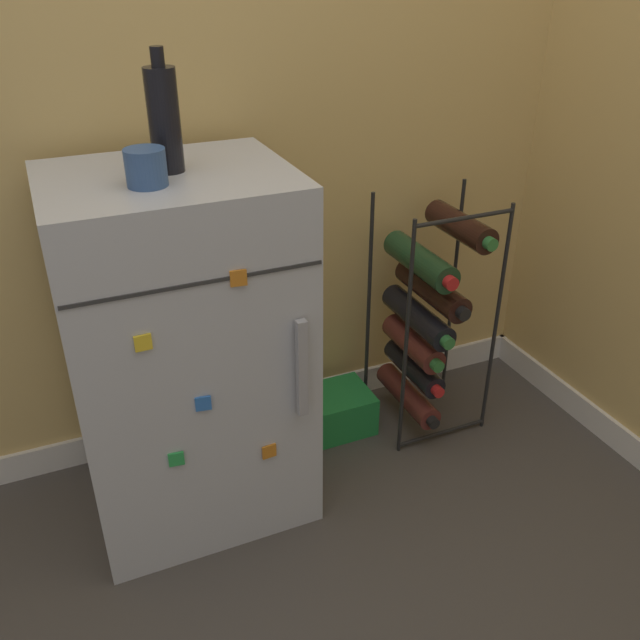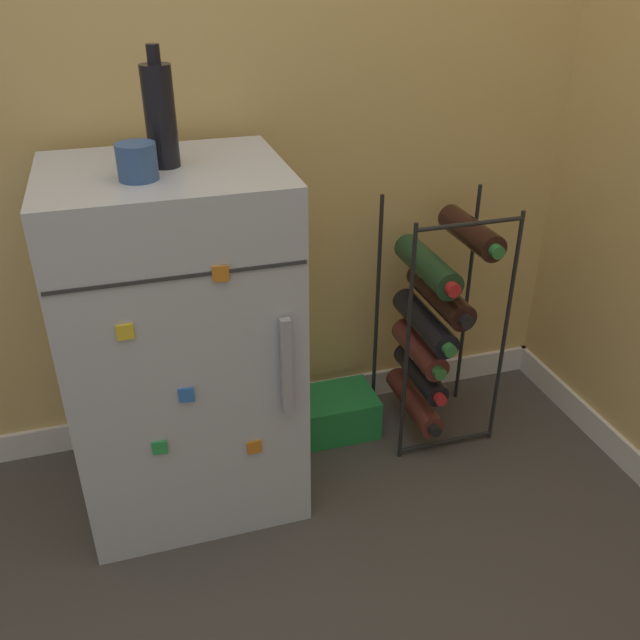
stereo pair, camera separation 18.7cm
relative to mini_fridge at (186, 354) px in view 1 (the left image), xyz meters
name	(u,v)px [view 1 (the left image)]	position (x,y,z in m)	size (l,w,h in m)	color
ground_plane	(343,526)	(0.32, -0.28, -0.47)	(14.00, 14.00, 0.00)	#423D38
wall_back	(252,8)	(0.32, 0.31, 0.77)	(6.85, 0.07, 2.50)	tan
mini_fridge	(186,354)	(0.00, 0.00, 0.00)	(0.56, 0.49, 0.94)	#B7BABF
wine_rack	(424,313)	(0.74, 0.06, -0.07)	(0.32, 0.33, 0.76)	black
soda_box	(328,412)	(0.45, 0.12, -0.40)	(0.27, 0.18, 0.13)	#1E7F38
fridge_top_cup	(146,167)	(-0.05, -0.07, 0.51)	(0.09, 0.09, 0.08)	#335184
fridge_top_bottle	(164,119)	(0.01, 0.01, 0.58)	(0.07, 0.07, 0.26)	black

